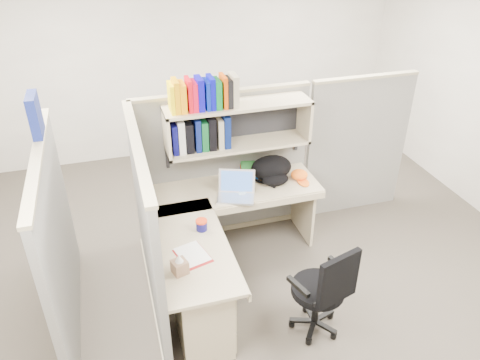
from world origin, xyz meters
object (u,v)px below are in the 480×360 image
object	(u,v)px
desk	(214,275)
laptop	(236,187)
task_chair	(320,303)
backpack	(273,170)
snack_canister	(202,225)

from	to	relation	value
desk	laptop	distance (m)	0.88
desk	laptop	world-z (taller)	laptop
task_chair	desk	bearing A→B (deg)	149.81
laptop	task_chair	xyz separation A→B (m)	(0.40, -1.12, -0.53)
backpack	snack_canister	size ratio (longest dim) A/B	4.18
snack_canister	backpack	bearing A→B (deg)	34.54
desk	snack_canister	world-z (taller)	snack_canister
laptop	snack_canister	bearing A→B (deg)	-116.07
desk	laptop	bearing A→B (deg)	59.65
desk	laptop	size ratio (longest dim) A/B	4.99
snack_canister	laptop	bearing A→B (deg)	43.16
backpack	snack_canister	xyz separation A→B (m)	(-0.87, -0.60, -0.07)
laptop	snack_canister	xyz separation A→B (m)	(-0.42, -0.40, -0.07)
laptop	task_chair	distance (m)	1.30
laptop	snack_canister	world-z (taller)	laptop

